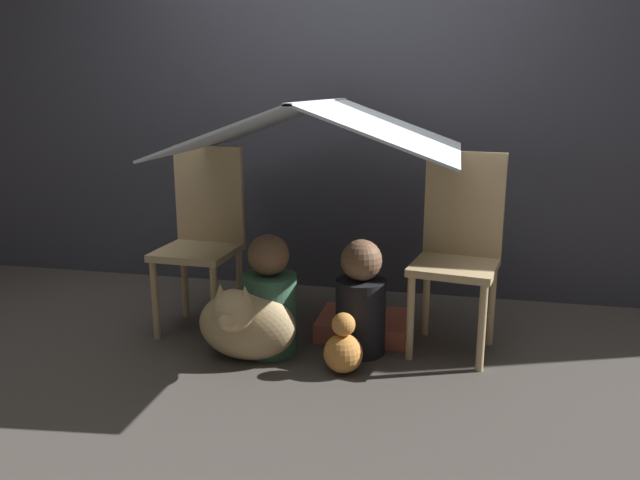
# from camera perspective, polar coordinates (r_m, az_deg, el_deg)

# --- Properties ---
(ground_plane) EXTENTS (8.80, 8.80, 0.00)m
(ground_plane) POSITION_cam_1_polar(r_m,az_deg,el_deg) (3.06, -0.82, -10.56)
(ground_plane) COLOR #47423D
(wall_back) EXTENTS (7.00, 0.05, 2.50)m
(wall_back) POSITION_cam_1_polar(r_m,az_deg,el_deg) (3.86, 2.90, 13.58)
(wall_back) COLOR #3D3D47
(wall_back) RESTS_ON ground_plane
(chair_left) EXTENTS (0.40, 0.40, 0.96)m
(chair_left) POSITION_cam_1_polar(r_m,az_deg,el_deg) (3.35, -10.67, 0.67)
(chair_left) COLOR #D1B27F
(chair_left) RESTS_ON ground_plane
(chair_right) EXTENTS (0.45, 0.45, 0.96)m
(chair_right) POSITION_cam_1_polar(r_m,az_deg,el_deg) (3.09, 12.54, -0.53)
(chair_right) COLOR #D1B27F
(chair_right) RESTS_ON ground_plane
(sheet_canopy) EXTENTS (1.31, 1.18, 0.25)m
(sheet_canopy) POSITION_cam_1_polar(r_m,az_deg,el_deg) (2.99, 0.00, 10.36)
(sheet_canopy) COLOR silver
(person_front) EXTENTS (0.26, 0.26, 0.59)m
(person_front) POSITION_cam_1_polar(r_m,az_deg,el_deg) (3.03, -4.65, -5.58)
(person_front) COLOR #38664C
(person_front) RESTS_ON ground_plane
(person_second) EXTENTS (0.24, 0.24, 0.57)m
(person_second) POSITION_cam_1_polar(r_m,az_deg,el_deg) (3.02, 3.75, -5.66)
(person_second) COLOR black
(person_second) RESTS_ON ground_plane
(dog) EXTENTS (0.47, 0.43, 0.43)m
(dog) POSITION_cam_1_polar(r_m,az_deg,el_deg) (2.96, -6.88, -7.53)
(dog) COLOR tan
(dog) RESTS_ON ground_plane
(floor_cushion) EXTENTS (0.46, 0.37, 0.10)m
(floor_cushion) POSITION_cam_1_polar(r_m,az_deg,el_deg) (3.30, 3.99, -7.78)
(floor_cushion) COLOR #CC664C
(floor_cushion) RESTS_ON ground_plane
(plush_toy) EXTENTS (0.18, 0.18, 0.28)m
(plush_toy) POSITION_cam_1_polar(r_m,az_deg,el_deg) (2.86, 2.14, -9.86)
(plush_toy) COLOR #D88C3F
(plush_toy) RESTS_ON ground_plane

